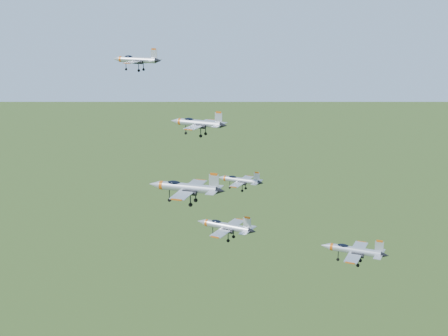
# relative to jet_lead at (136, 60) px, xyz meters

# --- Properties ---
(jet_lead) EXTENTS (12.32, 10.25, 3.29)m
(jet_lead) POSITION_rel_jet_lead_xyz_m (0.00, 0.00, 0.00)
(jet_lead) COLOR #A4A8B0
(jet_left_high) EXTENTS (12.47, 10.43, 3.34)m
(jet_left_high) POSITION_rel_jet_lead_xyz_m (18.72, -14.69, -10.53)
(jet_left_high) COLOR #A4A8B0
(jet_right_high) EXTENTS (13.50, 11.14, 3.61)m
(jet_right_high) POSITION_rel_jet_lead_xyz_m (23.58, -37.57, -16.56)
(jet_right_high) COLOR #A4A8B0
(jet_left_low) EXTENTS (10.54, 8.84, 2.82)m
(jet_left_low) POSITION_rel_jet_lead_xyz_m (25.84, -8.33, -23.64)
(jet_left_low) COLOR #A4A8B0
(jet_right_low) EXTENTS (12.28, 10.36, 3.31)m
(jet_right_low) POSITION_rel_jet_lead_xyz_m (27.15, -25.37, -27.53)
(jet_right_low) COLOR #A4A8B0
(jet_trail) EXTENTS (13.63, 11.39, 3.65)m
(jet_trail) POSITION_rel_jet_lead_xyz_m (50.25, -13.69, -34.66)
(jet_trail) COLOR #A4A8B0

